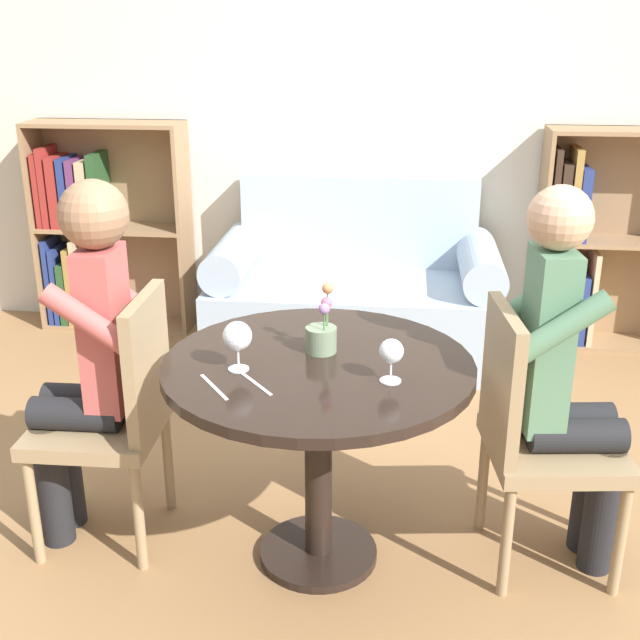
# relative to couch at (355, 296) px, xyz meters

# --- Properties ---
(ground_plane) EXTENTS (16.00, 16.00, 0.00)m
(ground_plane) POSITION_rel_couch_xyz_m (0.00, -1.83, -0.31)
(ground_plane) COLOR olive
(back_wall) EXTENTS (5.20, 0.05, 2.70)m
(back_wall) POSITION_rel_couch_xyz_m (0.00, 0.43, 1.04)
(back_wall) COLOR beige
(back_wall) RESTS_ON ground_plane
(round_table) EXTENTS (0.98, 0.98, 0.73)m
(round_table) POSITION_rel_couch_xyz_m (0.00, -1.83, 0.28)
(round_table) COLOR black
(round_table) RESTS_ON ground_plane
(couch) EXTENTS (1.52, 0.80, 0.92)m
(couch) POSITION_rel_couch_xyz_m (0.00, 0.00, 0.00)
(couch) COLOR #9EB2C6
(couch) RESTS_ON ground_plane
(bookshelf_left) EXTENTS (0.87, 0.28, 1.19)m
(bookshelf_left) POSITION_rel_couch_xyz_m (-1.53, 0.27, 0.27)
(bookshelf_left) COLOR #93704C
(bookshelf_left) RESTS_ON ground_plane
(bookshelf_right) EXTENTS (0.87, 0.28, 1.19)m
(bookshelf_right) POSITION_rel_couch_xyz_m (1.29, 0.27, 0.23)
(bookshelf_right) COLOR #93704C
(bookshelf_right) RESTS_ON ground_plane
(chair_left) EXTENTS (0.43, 0.43, 0.90)m
(chair_left) POSITION_rel_couch_xyz_m (-0.69, -1.78, 0.18)
(chair_left) COLOR #937A56
(chair_left) RESTS_ON ground_plane
(chair_right) EXTENTS (0.47, 0.47, 0.90)m
(chair_right) POSITION_rel_couch_xyz_m (0.69, -1.77, 0.18)
(chair_right) COLOR #937A56
(chair_right) RESTS_ON ground_plane
(person_left) EXTENTS (0.42, 0.34, 1.27)m
(person_left) POSITION_rel_couch_xyz_m (-0.77, -1.78, 0.38)
(person_left) COLOR black
(person_left) RESTS_ON ground_plane
(person_right) EXTENTS (0.44, 0.37, 1.28)m
(person_right) POSITION_rel_couch_xyz_m (0.77, -1.75, 0.36)
(person_right) COLOR black
(person_right) RESTS_ON ground_plane
(wine_glass_left) EXTENTS (0.09, 0.09, 0.15)m
(wine_glass_left) POSITION_rel_couch_xyz_m (-0.23, -1.91, 0.52)
(wine_glass_left) COLOR white
(wine_glass_left) RESTS_ON round_table
(wine_glass_right) EXTENTS (0.07, 0.07, 0.13)m
(wine_glass_right) POSITION_rel_couch_xyz_m (0.23, -1.95, 0.51)
(wine_glass_right) COLOR white
(wine_glass_right) RESTS_ON round_table
(flower_vase) EXTENTS (0.10, 0.10, 0.23)m
(flower_vase) POSITION_rel_couch_xyz_m (-0.00, -1.75, 0.48)
(flower_vase) COLOR gray
(flower_vase) RESTS_ON round_table
(knife_left_setting) EXTENTS (0.12, 0.16, 0.00)m
(knife_left_setting) POSITION_rel_couch_xyz_m (-0.28, -2.05, 0.42)
(knife_left_setting) COLOR silver
(knife_left_setting) RESTS_ON round_table
(fork_left_setting) EXTENTS (0.13, 0.15, 0.00)m
(fork_left_setting) POSITION_rel_couch_xyz_m (-0.17, -2.01, 0.42)
(fork_left_setting) COLOR silver
(fork_left_setting) RESTS_ON round_table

